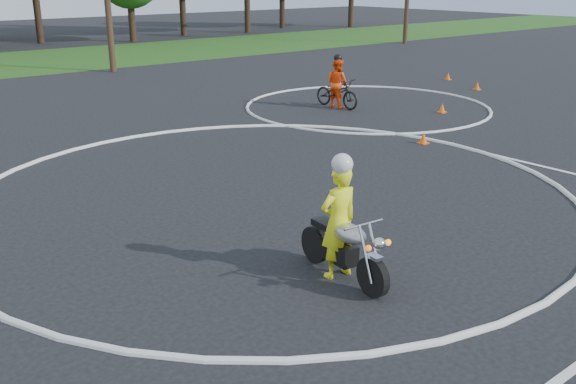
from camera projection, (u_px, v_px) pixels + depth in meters
ground at (379, 237)px, 10.78m from camera, size 120.00×120.00×0.00m
course_markings at (307, 160)px, 15.26m from camera, size 19.05×19.05×0.12m
primary_motorcycle at (345, 248)px, 9.15m from camera, size 0.67×1.91×1.00m
rider_primary_grp at (339, 218)px, 9.12m from camera, size 0.65×0.46×1.86m
rider_second_grp at (337, 89)px, 21.15m from camera, size 0.73×1.86×1.76m
traffic_cones at (388, 131)px, 17.50m from camera, size 20.61×13.13×0.30m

